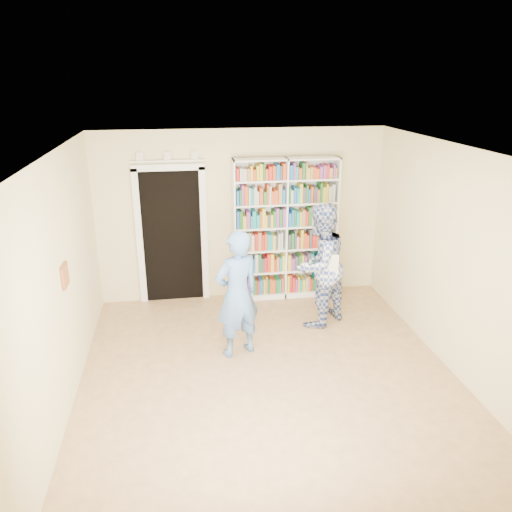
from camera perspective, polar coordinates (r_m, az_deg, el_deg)
The scene contains 11 objects.
floor at distance 6.20m, azimuth 1.54°, elevation -13.76°, with size 5.00×5.00×0.00m, color #926B46.
ceiling at distance 5.21m, azimuth 1.82°, elevation 11.77°, with size 5.00×5.00×0.00m, color white.
wall_back at distance 7.91m, azimuth -1.68°, elevation 4.63°, with size 4.50×4.50×0.00m, color beige.
wall_left at distance 5.63m, azimuth -21.51°, elevation -3.33°, with size 5.00×5.00×0.00m, color beige.
wall_right at distance 6.35m, azimuth 22.03°, elevation -0.77°, with size 5.00×5.00×0.00m, color beige.
bookshelf at distance 7.93m, azimuth 3.33°, elevation 3.11°, with size 1.65×0.31×2.27m.
doorway at distance 7.88m, azimuth -9.61°, elevation 2.99°, with size 1.10×0.08×2.43m.
wall_art at distance 5.79m, azimuth -21.00°, elevation -2.09°, with size 0.03×0.25×0.25m, color brown.
man_blue at distance 6.31m, azimuth -2.17°, elevation -4.41°, with size 0.61×0.40×1.68m, color #537AB8.
man_plaid at distance 7.13m, azimuth 7.25°, elevation -1.08°, with size 0.88×0.68×1.80m, color navy.
paper_sheet at distance 6.90m, azimuth 8.54°, elevation -1.00°, with size 0.21×0.01×0.30m, color white.
Camera 1 is at (-0.97, -5.06, 3.45)m, focal length 35.00 mm.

